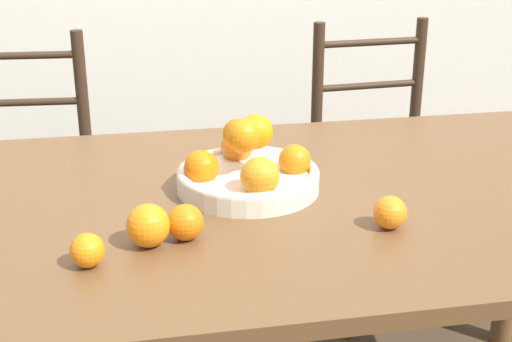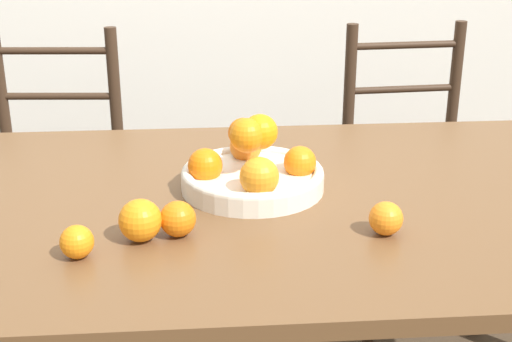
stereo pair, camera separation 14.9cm
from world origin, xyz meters
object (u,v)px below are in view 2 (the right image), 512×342
at_px(fruit_bowl, 252,169).
at_px(chair_left, 57,194).
at_px(orange_loose_1, 178,219).
at_px(orange_loose_0, 140,220).
at_px(orange_loose_2, 77,242).
at_px(chair_right, 409,184).
at_px(orange_loose_3, 386,218).

distance_m(fruit_bowl, chair_left, 1.02).
height_order(orange_loose_1, chair_left, chair_left).
height_order(orange_loose_0, chair_left, chair_left).
bearing_deg(chair_left, orange_loose_2, -71.86).
relative_size(orange_loose_2, chair_left, 0.06).
bearing_deg(chair_right, orange_loose_1, -132.01).
distance_m(fruit_bowl, orange_loose_0, 0.33).
bearing_deg(fruit_bowl, orange_loose_1, -126.13).
distance_m(orange_loose_0, chair_right, 1.33).
bearing_deg(orange_loose_1, orange_loose_0, -168.64).
height_order(fruit_bowl, chair_right, chair_right).
relative_size(orange_loose_0, chair_left, 0.08).
height_order(orange_loose_1, orange_loose_3, orange_loose_1).
bearing_deg(chair_right, orange_loose_2, -135.93).
bearing_deg(fruit_bowl, orange_loose_2, -139.16).
relative_size(chair_left, chair_right, 1.00).
height_order(orange_loose_1, chair_right, chair_right).
relative_size(fruit_bowl, chair_right, 0.32).
height_order(fruit_bowl, orange_loose_2, fruit_bowl).
xyz_separation_m(fruit_bowl, orange_loose_1, (-0.16, -0.22, -0.01)).
distance_m(orange_loose_0, orange_loose_2, 0.13).
distance_m(orange_loose_2, chair_left, 1.12).
relative_size(orange_loose_2, chair_right, 0.06).
height_order(fruit_bowl, orange_loose_0, fruit_bowl).
height_order(chair_left, chair_right, same).
bearing_deg(orange_loose_3, fruit_bowl, 134.56).
bearing_deg(orange_loose_3, orange_loose_2, -175.14).
relative_size(orange_loose_1, chair_left, 0.07).
xyz_separation_m(orange_loose_0, orange_loose_2, (-0.11, -0.06, -0.01)).
xyz_separation_m(orange_loose_0, orange_loose_1, (0.07, 0.01, -0.01)).
relative_size(orange_loose_1, orange_loose_2, 1.14).
bearing_deg(orange_loose_2, chair_left, 103.74).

